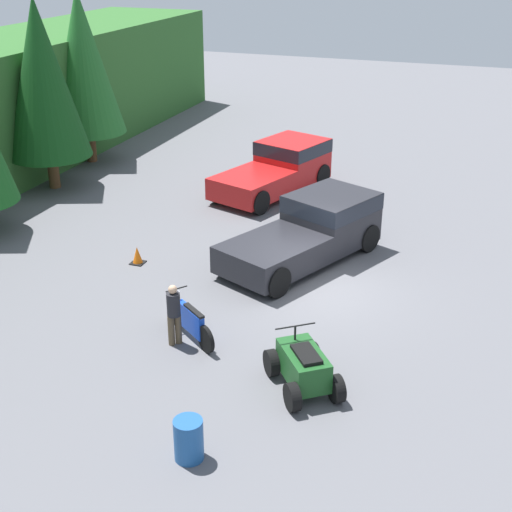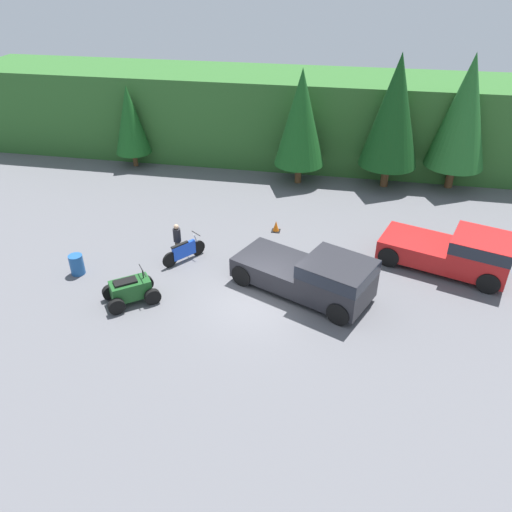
{
  "view_description": "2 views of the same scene",
  "coord_description": "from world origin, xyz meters",
  "views": [
    {
      "loc": [
        -17.84,
        -4.55,
        9.35
      ],
      "look_at": [
        -0.49,
        1.65,
        0.95
      ],
      "focal_mm": 50.0,
      "sensor_mm": 36.0,
      "label": 1
    },
    {
      "loc": [
        2.79,
        -15.49,
        11.73
      ],
      "look_at": [
        -0.49,
        1.65,
        0.95
      ],
      "focal_mm": 35.0,
      "sensor_mm": 36.0,
      "label": 2
    }
  ],
  "objects": [
    {
      "name": "ground_plane",
      "position": [
        0.0,
        0.0,
        0.0
      ],
      "size": [
        80.0,
        80.0,
        0.0
      ],
      "primitive_type": "plane",
      "color": "#5B5B60"
    },
    {
      "name": "tree_mid_right",
      "position": [
        5.04,
        12.2,
        4.31
      ],
      "size": [
        3.22,
        3.22,
        7.33
      ],
      "color": "brown",
      "rests_on": "ground_plane"
    },
    {
      "name": "tree_right",
      "position": [
        8.69,
        12.73,
        4.32
      ],
      "size": [
        3.23,
        3.23,
        7.35
      ],
      "color": "brown",
      "rests_on": "ground_plane"
    },
    {
      "name": "pickup_truck_red",
      "position": [
        7.75,
        3.61,
        0.98
      ],
      "size": [
        5.64,
        3.76,
        1.85
      ],
      "rotation": [
        0.0,
        0.0,
        -0.33
      ],
      "color": "red",
      "rests_on": "ground_plane"
    },
    {
      "name": "pickup_truck_second",
      "position": [
        2.03,
        0.68,
        0.98
      ],
      "size": [
        5.94,
        4.25,
        1.85
      ],
      "rotation": [
        0.0,
        0.0,
        -0.42
      ],
      "color": "#232328",
      "rests_on": "ground_plane"
    },
    {
      "name": "dirt_bike",
      "position": [
        -3.79,
        2.21,
        0.47
      ],
      "size": [
        1.39,
        1.81,
        1.12
      ],
      "rotation": [
        0.0,
        0.0,
        0.93
      ],
      "color": "black",
      "rests_on": "ground_plane"
    },
    {
      "name": "quad_atv",
      "position": [
        -4.89,
        -1.04,
        0.52
      ],
      "size": [
        2.36,
        2.21,
        1.3
      ],
      "rotation": [
        0.0,
        0.0,
        0.65
      ],
      "color": "black",
      "rests_on": "ground_plane"
    },
    {
      "name": "rider_person",
      "position": [
        -4.16,
        2.47,
        0.88
      ],
      "size": [
        0.47,
        0.47,
        1.62
      ],
      "rotation": [
        0.0,
        0.0,
        0.79
      ],
      "color": "brown",
      "rests_on": "ground_plane"
    },
    {
      "name": "traffic_cone",
      "position": [
        -0.26,
        5.62,
        0.25
      ],
      "size": [
        0.42,
        0.42,
        0.55
      ],
      "color": "black",
      "rests_on": "ground_plane"
    },
    {
      "name": "steel_barrel",
      "position": [
        -7.91,
        0.38,
        0.44
      ],
      "size": [
        0.58,
        0.58,
        0.88
      ],
      "color": "#1E5193",
      "rests_on": "ground_plane"
    }
  ]
}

